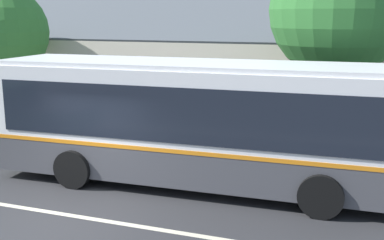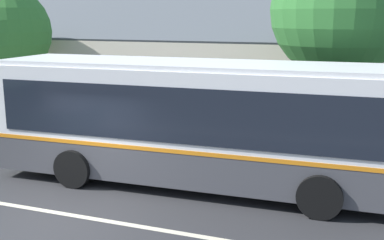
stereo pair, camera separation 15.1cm
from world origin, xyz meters
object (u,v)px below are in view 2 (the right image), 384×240
object	(u,v)px
transit_bus	(196,120)
bench_by_building	(8,118)
street_tree_secondary	(5,32)
street_tree_primary	(338,15)

from	to	relation	value
transit_bus	bench_by_building	xyz separation A→B (m)	(-8.58, 2.85, -1.16)
transit_bus	street_tree_secondary	bearing A→B (deg)	157.39
bench_by_building	street_tree_primary	xyz separation A→B (m)	(11.67, 1.21, 3.80)
bench_by_building	street_tree_primary	distance (m)	12.33
street_tree_primary	street_tree_secondary	world-z (taller)	street_tree_primary
bench_by_building	street_tree_secondary	xyz separation A→B (m)	(-0.71, 1.02, 3.16)
bench_by_building	street_tree_secondary	size ratio (longest dim) A/B	0.28
transit_bus	street_tree_secondary	world-z (taller)	street_tree_secondary
transit_bus	street_tree_secondary	size ratio (longest dim) A/B	1.94
bench_by_building	transit_bus	bearing A→B (deg)	-18.35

